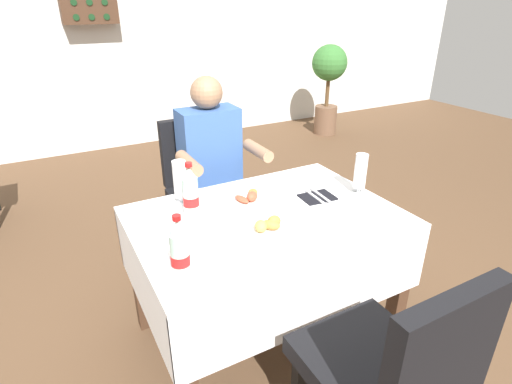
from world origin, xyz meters
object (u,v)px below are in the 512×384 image
object	(u,v)px
cola_bottle_primary	(180,252)
napkin_cutlery_set	(317,197)
main_dining_table	(266,245)
chair_far_diner_seat	(203,186)
chair_near_camera_side	(390,368)
beer_glass_middle	(180,182)
plate_near_camera	(268,229)
cola_bottle_secondary	(191,195)
potted_plant_corner	(328,78)
beer_glass_left	(360,173)
plate_far_diner	(251,198)
seated_diner_far	(214,168)
wall_bottle_rack	(88,2)

from	to	relation	value
cola_bottle_primary	napkin_cutlery_set	bearing A→B (deg)	20.29
main_dining_table	chair_far_diner_seat	xyz separation A→B (m)	(0.00, 0.82, -0.01)
chair_near_camera_side	beer_glass_middle	size ratio (longest dim) A/B	4.37
plate_near_camera	cola_bottle_secondary	distance (m)	0.38
plate_near_camera	potted_plant_corner	size ratio (longest dim) A/B	0.22
main_dining_table	potted_plant_corner	distance (m)	3.80
potted_plant_corner	beer_glass_middle	bearing A→B (deg)	-138.70
chair_far_diner_seat	chair_near_camera_side	size ratio (longest dim) A/B	1.00
main_dining_table	cola_bottle_primary	bearing A→B (deg)	-152.00
beer_glass_left	napkin_cutlery_set	world-z (taller)	beer_glass_left
chair_far_diner_seat	napkin_cutlery_set	bearing A→B (deg)	-67.58
chair_near_camera_side	plate_near_camera	xyz separation A→B (m)	(-0.07, 0.68, 0.20)
plate_far_diner	potted_plant_corner	bearing A→B (deg)	46.26
seated_diner_far	wall_bottle_rack	distance (m)	2.92
cola_bottle_secondary	plate_far_diner	bearing A→B (deg)	5.10
cola_bottle_primary	potted_plant_corner	size ratio (longest dim) A/B	0.23
seated_diner_far	potted_plant_corner	world-z (taller)	seated_diner_far
seated_diner_far	cola_bottle_primary	world-z (taller)	seated_diner_far
napkin_cutlery_set	potted_plant_corner	world-z (taller)	potted_plant_corner
main_dining_table	wall_bottle_rack	bearing A→B (deg)	92.58
wall_bottle_rack	chair_far_diner_seat	bearing A→B (deg)	-86.63
main_dining_table	wall_bottle_rack	world-z (taller)	wall_bottle_rack
plate_far_diner	cola_bottle_primary	size ratio (longest dim) A/B	0.97
plate_near_camera	plate_far_diner	world-z (taller)	plate_near_camera
chair_far_diner_seat	cola_bottle_primary	size ratio (longest dim) A/B	3.71
beer_glass_middle	napkin_cutlery_set	distance (m)	0.70
chair_near_camera_side	plate_far_diner	distance (m)	1.01
plate_near_camera	napkin_cutlery_set	distance (m)	0.44
beer_glass_left	seated_diner_far	bearing A→B (deg)	124.73
chair_far_diner_seat	seated_diner_far	world-z (taller)	seated_diner_far
plate_near_camera	beer_glass_left	world-z (taller)	beer_glass_left
beer_glass_left	cola_bottle_primary	size ratio (longest dim) A/B	0.82
chair_near_camera_side	wall_bottle_rack	distance (m)	4.44
plate_near_camera	plate_far_diner	bearing A→B (deg)	75.43
main_dining_table	beer_glass_left	xyz separation A→B (m)	(0.55, -0.02, 0.28)
plate_far_diner	beer_glass_middle	xyz separation A→B (m)	(-0.31, 0.15, 0.10)
beer_glass_middle	napkin_cutlery_set	xyz separation A→B (m)	(0.63, -0.28, -0.11)
chair_far_diner_seat	seated_diner_far	distance (m)	0.19
seated_diner_far	plate_far_diner	size ratio (longest dim) A/B	4.95
plate_far_diner	cola_bottle_primary	bearing A→B (deg)	-139.59
beer_glass_left	cola_bottle_secondary	xyz separation A→B (m)	(-0.86, 0.16, 0.01)
plate_near_camera	plate_far_diner	distance (m)	0.32
cola_bottle_primary	beer_glass_left	bearing A→B (deg)	13.40
beer_glass_left	wall_bottle_rack	size ratio (longest dim) A/B	0.39
napkin_cutlery_set	plate_near_camera	bearing A→B (deg)	-155.74
chair_far_diner_seat	beer_glass_left	world-z (taller)	chair_far_diner_seat
chair_far_diner_seat	wall_bottle_rack	world-z (taller)	wall_bottle_rack
seated_diner_far	plate_far_diner	world-z (taller)	seated_diner_far
cola_bottle_primary	cola_bottle_secondary	size ratio (longest dim) A/B	0.95
plate_near_camera	cola_bottle_primary	distance (m)	0.46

